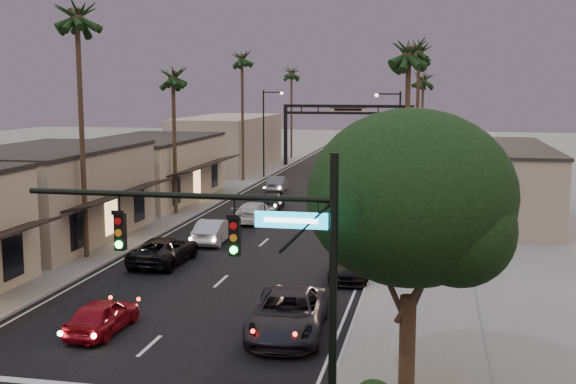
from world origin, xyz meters
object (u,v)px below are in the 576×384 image
at_px(streetlight_right, 396,137).
at_px(corner_tree, 413,205).
at_px(streetlight_left, 266,126).
at_px(palm_rc, 423,76).
at_px(curbside_black, 351,264).
at_px(palm_far, 291,70).
at_px(palm_lc, 173,71).
at_px(oncoming_pickup, 164,250).
at_px(traffic_signal, 260,256).
at_px(palm_lb, 77,10).
at_px(palm_ra, 409,46).
at_px(oncoming_red, 102,316).
at_px(arch, 348,120).
at_px(oncoming_silver, 214,231).
at_px(palm_ld, 242,55).
at_px(curbside_near, 288,314).
at_px(palm_rb, 419,47).

bearing_deg(streetlight_right, corner_tree, -86.11).
relative_size(streetlight_left, palm_rc, 0.74).
relative_size(palm_rc, curbside_black, 2.58).
distance_m(streetlight_right, palm_far, 36.85).
height_order(palm_lc, oncoming_pickup, palm_lc).
bearing_deg(streetlight_left, traffic_signal, -76.86).
distance_m(palm_lb, palm_ra, 17.42).
bearing_deg(streetlight_left, oncoming_red, -84.43).
bearing_deg(corner_tree, arch, 98.62).
distance_m(streetlight_left, curbside_black, 39.53).
height_order(oncoming_silver, curbside_black, oncoming_silver).
xyz_separation_m(palm_lc, palm_ra, (17.20, -12.00, 0.97)).
xyz_separation_m(palm_lb, palm_rc, (17.20, 42.00, -2.92)).
bearing_deg(curbside_black, palm_lb, 174.93).
xyz_separation_m(palm_lc, oncoming_red, (6.26, -24.97, -9.79)).
height_order(traffic_signal, palm_ld, palm_ld).
bearing_deg(curbside_near, palm_ld, 103.22).
height_order(palm_ra, palm_rc, palm_ra).
height_order(arch, palm_lb, palm_lb).
bearing_deg(streetlight_right, curbside_near, -93.82).
height_order(oncoming_red, oncoming_silver, oncoming_silver).
xyz_separation_m(palm_rc, curbside_near, (-3.87, -51.77, -9.65)).
xyz_separation_m(streetlight_left, palm_lc, (-1.68, -22.00, 5.14)).
distance_m(palm_ld, palm_rb, 20.42).
relative_size(palm_far, oncoming_silver, 2.96).
height_order(streetlight_right, palm_lc, palm_lc).
height_order(arch, curbside_black, arch).
distance_m(streetlight_left, palm_ra, 37.87).
bearing_deg(curbside_near, palm_rc, 81.63).
distance_m(traffic_signal, oncoming_red, 11.54).
bearing_deg(palm_ld, streetlight_right, -32.79).
bearing_deg(palm_lc, curbside_black, -45.54).
distance_m(palm_far, curbside_near, 67.88).
xyz_separation_m(streetlight_left, curbside_black, (13.06, -37.02, -4.64)).
relative_size(palm_lc, curbside_near, 2.06).
distance_m(palm_rb, curbside_black, 25.96).
distance_m(streetlight_right, palm_ld, 19.78).
height_order(palm_ra, palm_far, same).
height_order(traffic_signal, palm_rb, palm_rb).
xyz_separation_m(palm_ld, palm_ra, (17.20, -31.00, -0.97)).
height_order(streetlight_left, palm_far, palm_far).
bearing_deg(oncoming_red, traffic_signal, 140.24).
relative_size(streetlight_right, palm_ld, 0.63).
distance_m(oncoming_red, oncoming_silver, 16.29).
relative_size(arch, oncoming_silver, 3.41).
bearing_deg(arch, palm_lb, -100.16).
relative_size(palm_far, oncoming_pickup, 2.52).
distance_m(corner_tree, palm_ra, 17.45).
bearing_deg(curbside_near, corner_tree, -49.33).
relative_size(palm_rb, oncoming_red, 3.57).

